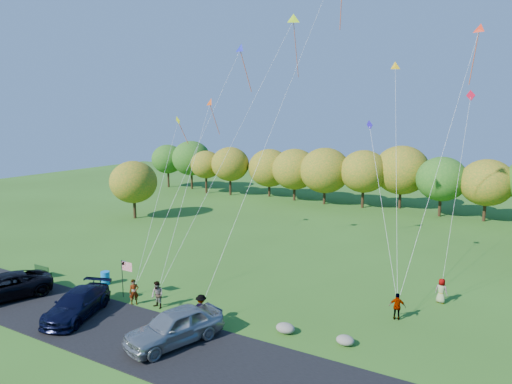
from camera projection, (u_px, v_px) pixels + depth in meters
The scene contains 17 objects.
ground at pixel (185, 312), 28.91m from camera, with size 140.00×140.00×0.00m, color #2E5919.
asphalt_lane at pixel (141, 337), 25.48m from camera, with size 44.00×6.00×0.06m, color black.
treeline at pixel (370, 176), 58.05m from camera, with size 76.43×27.62×8.50m.
minivan_dark at pixel (3, 287), 30.64m from camera, with size 2.76×5.99×1.66m, color black.
minivan_navy at pixel (77, 304), 27.98m from camera, with size 2.21×5.44×1.58m, color black.
minivan_silver at pixel (174, 326), 24.70m from camera, with size 2.24×5.58×1.90m, color #92979B.
flyer_a at pixel (134, 292), 29.84m from camera, with size 0.62×0.41×1.71m, color #4C4C59.
flyer_b at pixel (157, 295), 29.29m from camera, with size 0.87×0.68×1.79m, color #4C4C59.
flyer_c at pixel (201, 309), 27.17m from camera, with size 1.15×0.66×1.79m, color #4C4C59.
flyer_d at pixel (397, 306), 27.66m from camera, with size 0.98×0.41×1.67m, color #4C4C59.
flyer_e at pixel (441, 291), 30.17m from camera, with size 0.81×0.53×1.65m, color #4C4C59.
park_bench at pixel (42, 271), 35.08m from camera, with size 1.61×0.40×0.89m.
trash_barrel at pixel (105, 278), 33.52m from camera, with size 0.64×0.64×0.96m, color blue.
flag_assembly at pixel (125, 270), 30.79m from camera, with size 0.97×0.63×2.61m.
boulder_near at pixel (285, 328), 26.05m from camera, with size 1.13×0.89×0.57m, color gray.
boulder_far at pixel (345, 340), 24.69m from camera, with size 1.00×0.83×0.52m, color gray.
kites_aloft at pixel (319, 33), 35.51m from camera, with size 26.15×6.74×13.79m.
Camera 1 is at (17.42, -21.41, 12.31)m, focal length 32.00 mm.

